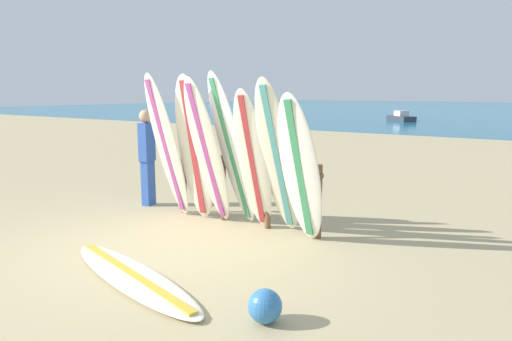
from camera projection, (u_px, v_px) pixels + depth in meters
name	position (u px, v px, depth m)	size (l,w,h in m)	color
ground_plane	(156.00, 250.00, 6.03)	(120.00, 120.00, 0.00)	tan
surfboard_rack	(245.00, 183.00, 7.12)	(2.59, 0.09, 1.02)	brown
surfboard_leaning_far_left	(167.00, 147.00, 7.37)	(0.62, 0.79, 2.28)	silver
surfboard_leaning_left	(194.00, 149.00, 7.18)	(0.63, 0.64, 2.26)	silver
surfboard_leaning_center_left	(208.00, 153.00, 6.94)	(0.53, 0.85, 2.22)	silver
surfboard_leaning_center	(232.00, 151.00, 6.84)	(0.58, 0.92, 2.29)	white
surfboard_leaning_center_right	(253.00, 162.00, 6.59)	(0.57, 0.85, 2.05)	white
surfboard_leaning_right	(278.00, 159.00, 6.37)	(0.57, 1.01, 2.19)	silver
surfboard_leaning_far_right	(300.00, 170.00, 6.05)	(0.57, 0.75, 2.00)	white
surfboard_lying_on_sand	(132.00, 276.00, 5.08)	(2.70, 1.20, 0.08)	white
beachgoer_standing	(147.00, 153.00, 8.28)	(0.23, 0.30, 1.69)	#3359B2
small_boat_offshore	(401.00, 117.00, 32.47)	(2.34, 2.22, 0.71)	#333842
beach_ball	(265.00, 306.00, 4.11)	(0.30, 0.30, 0.30)	#3372B2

